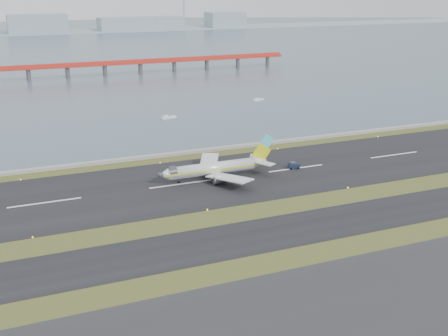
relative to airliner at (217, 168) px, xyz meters
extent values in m
plane|color=#354719|center=(-12.11, -30.92, -3.46)|extent=(1000.00, 1000.00, 0.00)
cube|color=black|center=(-12.11, -42.92, -3.41)|extent=(1000.00, 18.00, 0.10)
cube|color=black|center=(-12.11, -0.92, -3.41)|extent=(1000.00, 45.00, 0.10)
cube|color=#999993|center=(-12.11, 29.08, -2.96)|extent=(1000.00, 2.50, 1.00)
cube|color=#475465|center=(-12.11, 429.08, -3.46)|extent=(1400.00, 800.00, 1.30)
cube|color=red|center=(7.89, 219.08, 4.04)|extent=(260.00, 5.00, 1.60)
cube|color=red|center=(7.89, 219.08, 5.54)|extent=(260.00, 0.40, 1.40)
cylinder|color=#4C4C51|center=(7.89, 219.08, -0.46)|extent=(2.80, 2.80, 7.00)
cylinder|color=#4C4C51|center=(103.89, 219.08, -0.46)|extent=(2.80, 2.80, 7.00)
cube|color=#91A2AC|center=(-12.11, 589.08, -3.46)|extent=(1400.00, 80.00, 1.00)
cube|color=#91A2AC|center=(-2.11, 589.08, 7.54)|extent=(70.00, 35.00, 22.00)
cube|color=#91A2AC|center=(127.89, 589.08, 4.54)|extent=(110.00, 35.00, 16.00)
cube|color=#91A2AC|center=(247.89, 589.08, 6.54)|extent=(50.00, 35.00, 20.00)
cylinder|color=#91A2AC|center=(187.89, 589.08, 26.54)|extent=(1.80, 1.80, 60.00)
cylinder|color=silver|center=(-1.50, 0.00, 0.04)|extent=(28.00, 3.80, 3.80)
cone|color=silver|center=(-17.10, 0.00, 0.04)|extent=(3.20, 3.80, 3.80)
cone|color=silver|center=(14.70, 0.00, 0.34)|extent=(5.00, 3.80, 3.80)
cube|color=yellow|center=(-1.50, -1.92, 0.04)|extent=(31.00, 0.06, 0.45)
cube|color=yellow|center=(-1.50, 1.92, 0.04)|extent=(31.00, 0.06, 0.45)
cube|color=silver|center=(0.70, -8.50, -0.66)|extent=(11.31, 15.89, 1.66)
cube|color=silver|center=(0.70, 8.50, -0.66)|extent=(11.31, 15.89, 1.66)
cylinder|color=#3C3C41|center=(-1.00, -6.00, -1.86)|extent=(4.20, 2.10, 2.10)
cylinder|color=#3C3C41|center=(-1.00, 6.00, -1.86)|extent=(4.20, 2.10, 2.10)
cube|color=yellow|center=(15.50, 0.00, 3.24)|extent=(6.80, 0.35, 6.85)
cube|color=#53D5EC|center=(17.40, 0.00, 6.94)|extent=(4.85, 0.37, 4.90)
cube|color=silver|center=(15.00, -3.80, 0.84)|extent=(5.64, 6.80, 0.22)
cube|color=silver|center=(15.00, 3.80, 0.84)|extent=(5.64, 6.80, 0.22)
cylinder|color=black|center=(-12.50, 0.00, -3.01)|extent=(0.80, 0.28, 0.80)
cylinder|color=black|center=(0.00, -2.80, -2.91)|extent=(1.00, 0.38, 1.00)
cylinder|color=black|center=(0.00, 2.80, -2.91)|extent=(1.00, 0.38, 1.00)
cube|color=#141E39|center=(27.19, -0.63, -2.44)|extent=(3.92, 2.67, 1.35)
cube|color=#3C3C41|center=(26.75, -0.54, -1.54)|extent=(1.87, 1.96, 0.79)
cylinder|color=black|center=(25.80, -1.28, -3.06)|extent=(0.84, 0.48, 0.79)
cylinder|color=black|center=(26.14, 0.49, -3.06)|extent=(0.84, 0.48, 0.79)
cylinder|color=black|center=(28.24, -1.74, -3.06)|extent=(0.84, 0.48, 0.79)
cylinder|color=black|center=(28.58, 0.03, -3.06)|extent=(0.84, 0.48, 0.79)
cube|color=white|center=(10.27, 84.63, -3.05)|extent=(7.48, 3.73, 0.92)
cube|color=white|center=(8.77, 84.30, -2.23)|extent=(2.35, 2.04, 0.92)
cube|color=white|center=(65.53, 105.48, -3.07)|extent=(7.19, 4.30, 0.88)
cube|color=white|center=(64.14, 104.99, -2.28)|extent=(2.37, 2.13, 0.88)
camera|label=1|loc=(-61.50, -154.58, 54.93)|focal=45.00mm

